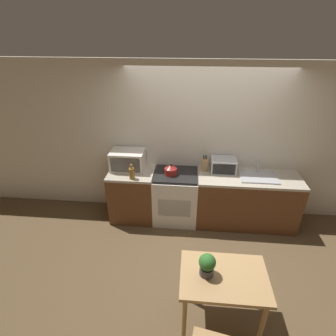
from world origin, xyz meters
TOP-DOWN VIEW (x-y plane):
  - ground_plane at (0.00, 0.00)m, footprint 16.00×16.00m
  - wall_back at (0.00, 1.13)m, footprint 10.00×0.06m
  - counter_left_run at (-1.18, 0.79)m, footprint 0.74×0.62m
  - counter_right_run at (0.73, 0.79)m, footprint 1.63×0.62m
  - stove_range at (-0.44, 0.79)m, footprint 0.73×0.62m
  - kettle at (-0.53, 0.76)m, footprint 0.20×0.20m
  - microwave at (-1.25, 0.88)m, footprint 0.55×0.38m
  - bottle at (-1.12, 0.57)m, footprint 0.09×0.09m
  - knife_block at (0.02, 0.94)m, footprint 0.10×0.10m
  - toaster_oven at (0.32, 0.93)m, footprint 0.40×0.29m
  - sink_basin at (0.86, 0.79)m, footprint 0.59×0.40m
  - dining_table at (0.17, -1.02)m, footprint 0.90×0.62m
  - potted_plant at (-0.01, -1.01)m, footprint 0.17×0.17m

SIDE VIEW (x-z plane):
  - ground_plane at x=0.00m, z-range 0.00..0.00m
  - stove_range at x=-0.44m, z-range 0.00..0.90m
  - counter_right_run at x=0.73m, z-range 0.00..0.90m
  - counter_left_run at x=-1.18m, z-range 0.00..0.90m
  - dining_table at x=0.17m, z-range 0.27..1.02m
  - potted_plant at x=-0.01m, z-range 0.76..1.02m
  - sink_basin at x=0.86m, z-range 0.79..1.03m
  - kettle at x=-0.53m, z-range 0.88..1.07m
  - bottle at x=-1.12m, z-range 0.87..1.12m
  - knife_block at x=0.02m, z-range 0.87..1.14m
  - toaster_oven at x=0.32m, z-range 0.90..1.13m
  - microwave at x=-1.25m, z-range 0.90..1.22m
  - wall_back at x=0.00m, z-range 0.00..2.60m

